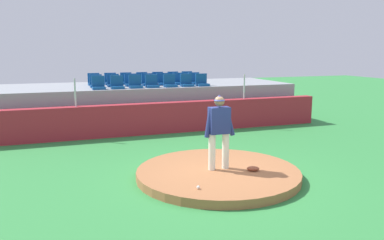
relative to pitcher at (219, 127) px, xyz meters
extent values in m
plane|color=#32873F|center=(-0.03, -0.04, -1.26)|extent=(60.00, 60.00, 0.00)
cylinder|color=#A4663E|center=(-0.03, -0.04, -1.16)|extent=(3.97, 3.97, 0.20)
cylinder|color=white|center=(-0.18, 0.00, -0.61)|extent=(0.17, 0.17, 0.89)
cylinder|color=white|center=(0.18, 0.00, -0.61)|extent=(0.17, 0.17, 0.89)
cube|color=navy|center=(0.00, 0.00, 0.15)|extent=(0.50, 0.27, 0.64)
cylinder|color=navy|center=(-0.26, 0.00, 0.11)|extent=(0.22, 0.11, 0.73)
cylinder|color=navy|center=(0.26, 0.00, 0.11)|extent=(0.31, 0.11, 0.72)
sphere|color=#8C6647|center=(0.00, 0.00, 0.61)|extent=(0.25, 0.25, 0.25)
cone|color=navy|center=(0.00, 0.00, 0.70)|extent=(0.28, 0.28, 0.13)
sphere|color=white|center=(-0.96, -1.14, -1.02)|extent=(0.07, 0.07, 0.07)
ellipsoid|color=brown|center=(0.72, -0.43, -1.00)|extent=(0.36, 0.31, 0.11)
cube|color=#A42631|center=(-0.03, 5.36, -0.68)|extent=(13.12, 0.40, 1.14)
cylinder|color=silver|center=(-3.02, 5.36, 0.38)|extent=(0.06, 0.06, 0.98)
cylinder|color=silver|center=(3.41, 5.36, 0.38)|extent=(0.06, 0.06, 0.98)
cube|color=gray|center=(-0.03, 8.03, -0.45)|extent=(12.44, 4.07, 1.61)
cube|color=navy|center=(-2.12, 6.43, 0.40)|extent=(0.48, 0.44, 0.10)
cube|color=navy|center=(-2.12, 6.61, 0.65)|extent=(0.48, 0.08, 0.40)
cube|color=navy|center=(-1.41, 6.43, 0.40)|extent=(0.48, 0.44, 0.10)
cube|color=navy|center=(-1.41, 6.61, 0.65)|extent=(0.48, 0.08, 0.40)
cube|color=navy|center=(-0.70, 6.47, 0.40)|extent=(0.48, 0.44, 0.10)
cube|color=navy|center=(-0.70, 6.65, 0.65)|extent=(0.48, 0.08, 0.40)
cube|color=navy|center=(-0.05, 6.47, 0.40)|extent=(0.48, 0.44, 0.10)
cube|color=navy|center=(-0.05, 6.65, 0.65)|extent=(0.48, 0.08, 0.40)
cube|color=navy|center=(0.69, 6.45, 0.40)|extent=(0.48, 0.44, 0.10)
cube|color=navy|center=(0.69, 6.63, 0.65)|extent=(0.48, 0.08, 0.40)
cube|color=navy|center=(1.40, 6.45, 0.40)|extent=(0.48, 0.44, 0.10)
cube|color=navy|center=(1.40, 6.63, 0.65)|extent=(0.48, 0.08, 0.40)
cube|color=navy|center=(2.05, 6.43, 0.40)|extent=(0.48, 0.44, 0.10)
cube|color=navy|center=(2.05, 6.61, 0.65)|extent=(0.48, 0.08, 0.40)
cube|color=navy|center=(-2.12, 7.32, 0.40)|extent=(0.48, 0.44, 0.10)
cube|color=navy|center=(-2.12, 7.50, 0.65)|extent=(0.48, 0.08, 0.40)
cube|color=navy|center=(-1.43, 7.35, 0.40)|extent=(0.48, 0.44, 0.10)
cube|color=navy|center=(-1.43, 7.53, 0.65)|extent=(0.48, 0.08, 0.40)
cube|color=navy|center=(-0.71, 7.35, 0.40)|extent=(0.48, 0.44, 0.10)
cube|color=navy|center=(-0.71, 7.53, 0.65)|extent=(0.48, 0.08, 0.40)
cube|color=navy|center=(-0.01, 7.34, 0.40)|extent=(0.48, 0.44, 0.10)
cube|color=navy|center=(-0.01, 7.52, 0.65)|extent=(0.48, 0.08, 0.40)
cube|color=navy|center=(0.64, 7.35, 0.40)|extent=(0.48, 0.44, 0.10)
cube|color=navy|center=(0.64, 7.53, 0.65)|extent=(0.48, 0.08, 0.40)
cube|color=navy|center=(1.36, 7.34, 0.40)|extent=(0.48, 0.44, 0.10)
cube|color=navy|center=(1.36, 7.52, 0.65)|extent=(0.48, 0.08, 0.40)
cube|color=navy|center=(2.07, 7.36, 0.40)|extent=(0.48, 0.44, 0.10)
cube|color=navy|center=(2.07, 7.54, 0.65)|extent=(0.48, 0.08, 0.40)
cube|color=navy|center=(-2.11, 8.26, 0.40)|extent=(0.48, 0.44, 0.10)
cube|color=navy|center=(-2.11, 8.44, 0.65)|extent=(0.48, 0.08, 0.40)
cube|color=navy|center=(-1.42, 8.24, 0.40)|extent=(0.48, 0.44, 0.10)
cube|color=navy|center=(-1.42, 8.42, 0.65)|extent=(0.48, 0.08, 0.40)
cube|color=navy|center=(-0.74, 8.25, 0.40)|extent=(0.48, 0.44, 0.10)
cube|color=navy|center=(-0.74, 8.43, 0.65)|extent=(0.48, 0.08, 0.40)
cube|color=navy|center=(-0.04, 8.25, 0.40)|extent=(0.48, 0.44, 0.10)
cube|color=navy|center=(-0.04, 8.43, 0.65)|extent=(0.48, 0.08, 0.40)
cube|color=navy|center=(0.67, 8.25, 0.40)|extent=(0.48, 0.44, 0.10)
cube|color=navy|center=(0.67, 8.43, 0.65)|extent=(0.48, 0.08, 0.40)
cube|color=navy|center=(1.37, 8.22, 0.40)|extent=(0.48, 0.44, 0.10)
cube|color=navy|center=(1.37, 8.40, 0.65)|extent=(0.48, 0.08, 0.40)
cube|color=navy|center=(2.04, 8.22, 0.40)|extent=(0.48, 0.44, 0.10)
cube|color=navy|center=(2.04, 8.40, 0.65)|extent=(0.48, 0.08, 0.40)
camera|label=1|loc=(-3.65, -8.33, 1.81)|focal=36.09mm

